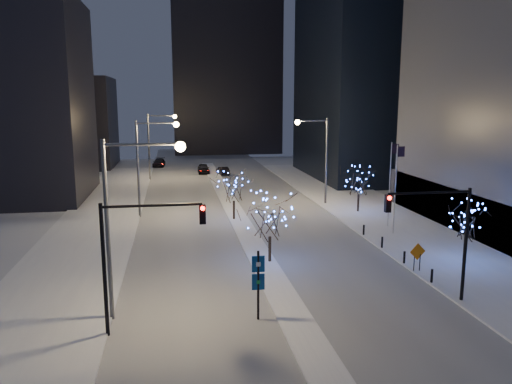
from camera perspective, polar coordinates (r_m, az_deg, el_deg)
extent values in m
plane|color=white|center=(28.42, 4.58, -14.55)|extent=(160.00, 160.00, 0.00)
cube|color=#B2B7C1|center=(61.47, -3.32, -0.80)|extent=(20.00, 130.00, 0.02)
cube|color=white|center=(56.59, -2.77, -1.71)|extent=(2.00, 80.00, 0.15)
cube|color=white|center=(51.19, 15.55, -3.40)|extent=(10.00, 90.00, 0.15)
cube|color=white|center=(47.13, -18.50, -4.75)|extent=(8.00, 90.00, 0.15)
cube|color=black|center=(97.04, -21.30, 7.39)|extent=(18.00, 16.00, 16.00)
cube|color=black|center=(117.95, -3.53, 14.82)|extent=(24.00, 14.00, 42.00)
cylinder|color=#595E66|center=(28.08, -16.60, -4.42)|extent=(0.24, 0.24, 10.00)
cylinder|color=#595E66|center=(27.10, -12.90, 5.33)|extent=(4.00, 0.16, 0.16)
sphere|color=#FFC97F|center=(27.07, -8.65, 5.15)|extent=(0.56, 0.56, 0.56)
cylinder|color=#595E66|center=(52.55, -13.33, 2.53)|extent=(0.24, 0.24, 10.00)
cylinder|color=#595E66|center=(52.03, -11.34, 7.73)|extent=(4.00, 0.16, 0.16)
sphere|color=#FFC97F|center=(52.01, -9.11, 7.63)|extent=(0.56, 0.56, 0.56)
cylinder|color=#595E66|center=(77.36, -12.15, 5.04)|extent=(0.24, 0.24, 10.00)
cylinder|color=#595E66|center=(77.01, -10.78, 8.57)|extent=(4.00, 0.16, 0.16)
sphere|color=#FFC97F|center=(76.99, -9.27, 8.50)|extent=(0.56, 0.56, 0.56)
cylinder|color=#595E66|center=(58.06, 8.05, 3.44)|extent=(0.24, 0.24, 10.00)
cylinder|color=#595E66|center=(57.18, 6.48, 8.09)|extent=(3.50, 0.16, 0.16)
sphere|color=#FFC97F|center=(56.73, 4.76, 7.95)|extent=(0.56, 0.56, 0.56)
cylinder|color=black|center=(26.61, -16.95, -8.64)|extent=(0.20, 0.20, 7.00)
cylinder|color=black|center=(25.51, -11.77, -1.52)|extent=(5.00, 0.14, 0.14)
cube|color=black|center=(25.65, -6.13, -2.55)|extent=(0.32, 0.28, 1.00)
sphere|color=#FF0C05|center=(25.39, -6.12, -1.87)|extent=(0.22, 0.22, 0.22)
cylinder|color=black|center=(32.11, 22.81, -5.73)|extent=(0.20, 0.20, 7.00)
cylinder|color=black|center=(30.13, 19.23, -0.07)|extent=(5.00, 0.14, 0.14)
cube|color=black|center=(29.12, 14.84, -1.28)|extent=(0.32, 0.28, 1.00)
sphere|color=#FF0C05|center=(28.89, 15.02, -0.67)|extent=(0.22, 0.22, 0.22)
cylinder|color=silver|center=(45.98, 15.63, 0.24)|extent=(0.10, 0.10, 8.00)
cube|color=black|center=(45.68, 16.24, 4.46)|extent=(0.70, 0.03, 0.90)
cylinder|color=silver|center=(48.47, 15.03, 0.78)|extent=(0.10, 0.10, 8.00)
cube|color=black|center=(48.18, 15.60, 4.78)|extent=(0.70, 0.03, 0.90)
cylinder|color=black|center=(35.26, 19.45, -9.02)|extent=(0.16, 0.16, 0.90)
cylinder|color=black|center=(38.61, 16.59, -7.16)|extent=(0.16, 0.16, 0.90)
cylinder|color=black|center=(42.08, 14.21, -5.59)|extent=(0.16, 0.16, 0.90)
cylinder|color=black|center=(45.63, 12.21, -4.25)|extent=(0.16, 0.16, 0.90)
imported|color=black|center=(83.41, -6.03, 2.68)|extent=(1.85, 4.60, 1.57)
imported|color=black|center=(81.35, -3.81, 2.44)|extent=(1.99, 4.24, 1.35)
imported|color=black|center=(93.00, -11.02, 3.31)|extent=(2.39, 5.13, 1.45)
cylinder|color=black|center=(37.35, 1.59, -6.52)|extent=(0.22, 0.22, 1.88)
cylinder|color=black|center=(50.42, -2.54, -2.05)|extent=(0.22, 0.22, 1.86)
cylinder|color=black|center=(40.53, 22.75, -6.07)|extent=(0.22, 0.22, 1.77)
cylinder|color=black|center=(54.99, 11.60, -1.21)|extent=(0.22, 0.22, 1.85)
cylinder|color=black|center=(27.81, 0.25, -10.66)|extent=(0.14, 0.14, 3.96)
cube|color=#0C448C|center=(27.38, 0.26, -8.23)|extent=(0.70, 0.10, 0.90)
cube|color=#0C448C|center=(27.73, 0.25, -10.22)|extent=(0.70, 0.10, 0.90)
cylinder|color=black|center=(37.05, 17.62, -7.73)|extent=(0.07, 0.07, 1.19)
cylinder|color=black|center=(37.24, 18.22, -7.67)|extent=(0.07, 0.07, 1.19)
cube|color=orange|center=(36.91, 17.99, -6.50)|extent=(1.22, 0.20, 1.23)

